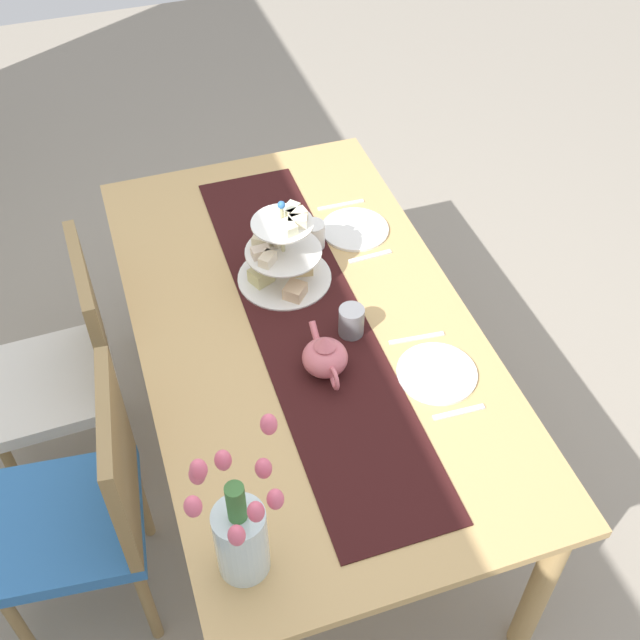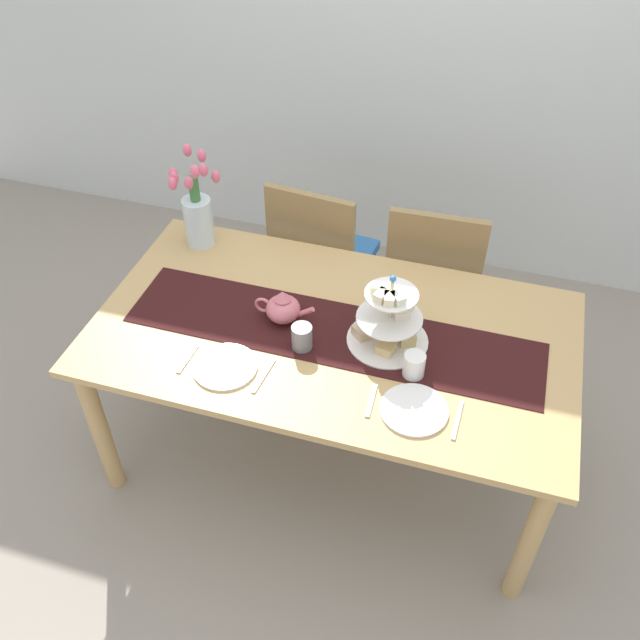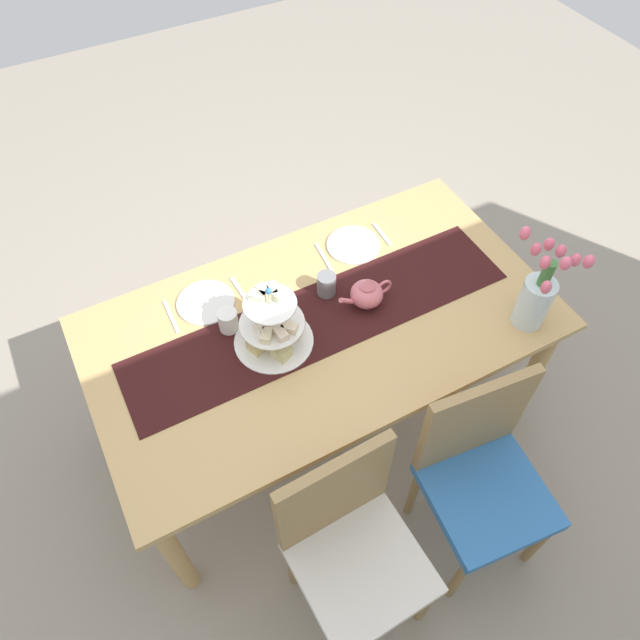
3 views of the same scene
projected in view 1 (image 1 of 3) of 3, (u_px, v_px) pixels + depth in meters
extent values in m
plane|color=gray|center=(307.00, 461.00, 2.92)|extent=(8.00, 8.00, 0.00)
cube|color=tan|center=(304.00, 327.00, 2.40)|extent=(1.80, 0.99, 0.03)
cylinder|color=tan|center=(541.00, 586.00, 2.21)|extent=(0.07, 0.07, 0.70)
cylinder|color=tan|center=(343.00, 228.00, 3.31)|extent=(0.07, 0.07, 0.70)
cylinder|color=tan|center=(139.00, 271.00, 3.12)|extent=(0.07, 0.07, 0.70)
cylinder|color=olive|center=(27.00, 521.00, 2.52)|extent=(0.04, 0.04, 0.41)
cylinder|color=olive|center=(22.00, 630.00, 2.27)|extent=(0.04, 0.04, 0.41)
cylinder|color=olive|center=(141.00, 500.00, 2.57)|extent=(0.04, 0.04, 0.41)
cylinder|color=olive|center=(148.00, 604.00, 2.32)|extent=(0.04, 0.04, 0.41)
cube|color=#3370B7|center=(68.00, 522.00, 2.26)|extent=(0.46, 0.46, 0.05)
cube|color=olive|center=(119.00, 461.00, 2.10)|extent=(0.42, 0.08, 0.45)
cylinder|color=olive|center=(9.00, 401.00, 2.85)|extent=(0.04, 0.04, 0.41)
cylinder|color=olive|center=(19.00, 482.00, 2.62)|extent=(0.04, 0.04, 0.41)
cylinder|color=olive|center=(109.00, 375.00, 2.94)|extent=(0.04, 0.04, 0.41)
cylinder|color=olive|center=(127.00, 451.00, 2.70)|extent=(0.04, 0.04, 0.41)
cube|color=silver|center=(51.00, 384.00, 2.61)|extent=(0.43, 0.43, 0.05)
cube|color=olive|center=(93.00, 317.00, 2.48)|extent=(0.42, 0.05, 0.45)
cube|color=black|center=(309.00, 322.00, 2.39)|extent=(1.56, 0.34, 0.00)
cylinder|color=beige|center=(283.00, 245.00, 2.42)|extent=(0.01, 0.01, 0.28)
cylinder|color=white|center=(285.00, 277.00, 2.52)|extent=(0.30, 0.30, 0.01)
cylinder|color=white|center=(283.00, 251.00, 2.44)|extent=(0.24, 0.24, 0.01)
cylinder|color=white|center=(282.00, 223.00, 2.36)|extent=(0.19, 0.19, 0.01)
cube|color=#D9C378|center=(276.00, 257.00, 2.55)|extent=(0.07, 0.07, 0.05)
cube|color=beige|center=(261.00, 276.00, 2.49)|extent=(0.08, 0.08, 0.05)
cube|color=beige|center=(295.00, 291.00, 2.44)|extent=(0.09, 0.09, 0.04)
cube|color=#DEBE7B|center=(302.00, 267.00, 2.53)|extent=(0.07, 0.07, 0.04)
cube|color=#F2E4C6|center=(276.00, 239.00, 2.46)|extent=(0.07, 0.06, 0.03)
cube|color=beige|center=(262.00, 241.00, 2.45)|extent=(0.06, 0.07, 0.03)
cube|color=beige|center=(261.00, 252.00, 2.41)|extent=(0.04, 0.06, 0.03)
cube|color=beige|center=(268.00, 259.00, 2.39)|extent=(0.06, 0.07, 0.03)
cube|color=beige|center=(288.00, 227.00, 2.32)|extent=(0.06, 0.05, 0.03)
cube|color=beige|center=(298.00, 221.00, 2.34)|extent=(0.05, 0.06, 0.03)
cube|color=beige|center=(297.00, 215.00, 2.36)|extent=(0.05, 0.06, 0.03)
cube|color=silver|center=(291.00, 210.00, 2.38)|extent=(0.06, 0.07, 0.03)
sphere|color=#3370B7|center=(281.00, 205.00, 2.31)|extent=(0.02, 0.02, 0.02)
ellipsoid|color=#D66B75|center=(325.00, 358.00, 2.22)|extent=(0.13, 0.13, 0.10)
cone|color=#D66B75|center=(325.00, 341.00, 2.17)|extent=(0.06, 0.06, 0.04)
cylinder|color=#D66B75|center=(315.00, 333.00, 2.27)|extent=(0.07, 0.02, 0.06)
torus|color=#D66B75|center=(334.00, 378.00, 2.17)|extent=(0.07, 0.01, 0.07)
cylinder|color=silver|center=(242.00, 541.00, 1.77)|extent=(0.12, 0.12, 0.21)
cylinder|color=#3D7538|center=(236.00, 504.00, 1.66)|extent=(0.04, 0.04, 0.12)
ellipsoid|color=#E5607A|center=(223.00, 460.00, 1.62)|extent=(0.04, 0.04, 0.06)
ellipsoid|color=#E5607A|center=(197.00, 475.00, 1.66)|extent=(0.04, 0.04, 0.06)
ellipsoid|color=#E5607A|center=(199.00, 470.00, 1.57)|extent=(0.04, 0.04, 0.06)
ellipsoid|color=#E5607A|center=(193.00, 506.00, 1.51)|extent=(0.04, 0.04, 0.06)
ellipsoid|color=#E5607A|center=(237.00, 535.00, 1.56)|extent=(0.04, 0.04, 0.06)
ellipsoid|color=#E5607A|center=(256.00, 512.00, 1.58)|extent=(0.04, 0.04, 0.06)
ellipsoid|color=#E5607A|center=(275.00, 499.00, 1.59)|extent=(0.04, 0.04, 0.06)
ellipsoid|color=#E5607A|center=(263.00, 468.00, 1.63)|extent=(0.04, 0.04, 0.06)
ellipsoid|color=#E5607A|center=(269.00, 424.00, 1.62)|extent=(0.04, 0.04, 0.06)
cylinder|color=white|center=(437.00, 373.00, 2.25)|extent=(0.23, 0.23, 0.01)
cube|color=silver|center=(459.00, 412.00, 2.15)|extent=(0.02, 0.15, 0.01)
cube|color=silver|center=(417.00, 338.00, 2.34)|extent=(0.03, 0.17, 0.01)
cylinder|color=white|center=(355.00, 229.00, 2.69)|extent=(0.23, 0.23, 0.01)
cube|color=silver|center=(370.00, 256.00, 2.60)|extent=(0.02, 0.15, 0.01)
cube|color=silver|center=(341.00, 205.00, 2.79)|extent=(0.02, 0.17, 0.01)
cylinder|color=slate|center=(351.00, 321.00, 2.32)|extent=(0.08, 0.08, 0.09)
cylinder|color=white|center=(313.00, 235.00, 2.60)|extent=(0.08, 0.08, 0.09)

